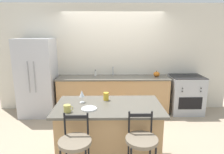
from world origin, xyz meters
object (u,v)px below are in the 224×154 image
Objects in this scene: oven_range at (186,94)px; refrigerator at (38,78)px; dinner_plate at (89,108)px; pumpkin_decoration at (157,74)px; coffee_mug at (67,109)px; tumbler_cup at (106,96)px; soap_bottle at (95,73)px; bar_stool_near at (75,151)px; wine_glass at (82,94)px; bar_stool_far at (141,149)px.

refrigerator is at bearing -179.44° from oven_range.
dinner_plate is 1.44× the size of pumpkin_decoration.
tumbler_cup reaches higher than coffee_mug.
dinner_plate is 2.30m from soap_bottle.
tumbler_cup is 2.18m from pumpkin_decoration.
wine_glass is at bearing 90.69° from bar_stool_near.
pumpkin_decoration is at bearing 55.85° from dinner_plate.
dinner_plate is 1.48× the size of soap_bottle.
coffee_mug is 2.41m from soap_bottle.
tumbler_cup reaches higher than dinner_plate.
bar_stool_far is 1.04m from tumbler_cup.
soap_bottle is (-0.74, 2.78, 0.37)m from bar_stool_far.
dinner_plate is 0.33m from wine_glass.
soap_bottle is at bearing 175.13° from oven_range.
pumpkin_decoration is at bearing 49.74° from wine_glass.
pumpkin_decoration is 1.54m from soap_bottle.
tumbler_cup reaches higher than pumpkin_decoration.
pumpkin_decoration reaches higher than oven_range.
oven_range is 3.38m from coffee_mug.
dinner_plate is (0.12, 0.52, 0.34)m from bar_stool_near.
soap_bottle is (0.08, 2.02, -0.10)m from wine_glass.
coffee_mug is (-0.96, 0.38, 0.38)m from bar_stool_far.
pumpkin_decoration is at bearing 52.31° from coffee_mug.
tumbler_cup is at bearing 57.25° from dinner_plate.
dinner_plate is (-0.68, 0.48, 0.34)m from bar_stool_far.
bar_stool_near is 2.84m from soap_bottle.
oven_range is 7.29× the size of coffee_mug.
oven_range is at bearing 41.17° from tumbler_cup.
tumbler_cup is at bearing 67.82° from bar_stool_near.
bar_stool_far is at bearing -21.34° from coffee_mug.
refrigerator is 14.35× the size of coffee_mug.
bar_stool_far is at bearing -106.65° from pumpkin_decoration.
bar_stool_far reaches higher than coffee_mug.
pumpkin_decoration is (1.47, 2.17, 0.02)m from dinner_plate.
tumbler_cup is at bearing 42.15° from coffee_mug.
oven_range is at bearing 59.19° from bar_stool_far.
wine_glass is (-0.13, 0.27, 0.13)m from dinner_plate.
coffee_mug is at bearing -159.93° from dinner_plate.
bar_stool_near is 0.92m from wine_glass.
pumpkin_decoration is 1.03× the size of soap_bottle.
refrigerator is 3.70m from oven_range.
bar_stool_far is 4.74× the size of dinner_plate.
bar_stool_near is at bearing -131.82° from oven_range.
bar_stool_near and bar_stool_far have the same top height.
wine_glass reaches higher than bar_stool_far.
wine_glass reaches higher than pumpkin_decoration.
tumbler_cup is at bearing -138.83° from oven_range.
bar_stool_far is at bearing -75.14° from soap_bottle.
bar_stool_far is 6.82× the size of pumpkin_decoration.
bar_stool_near reaches higher than oven_range.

